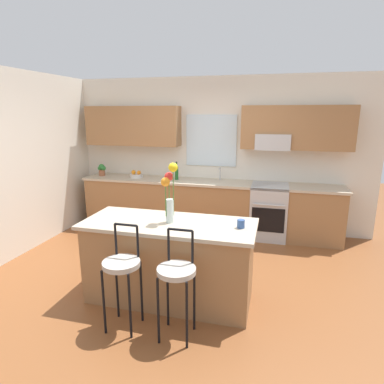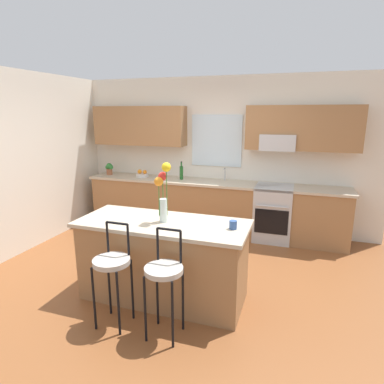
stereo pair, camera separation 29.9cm
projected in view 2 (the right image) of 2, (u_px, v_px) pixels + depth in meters
ground_plane at (177, 274)px, 4.29m from camera, size 14.00×14.00×0.00m
wall_left at (30, 161)px, 5.03m from camera, size 0.12×4.60×2.70m
back_wall_assembly at (217, 146)px, 5.75m from camera, size 5.60×0.50×2.70m
counter_run at (211, 207)px, 5.75m from camera, size 4.56×0.64×0.92m
sink_faucet at (225, 173)px, 5.68m from camera, size 0.02×0.13×0.23m
oven_range at (273, 213)px, 5.40m from camera, size 0.60×0.64×0.92m
kitchen_island at (163, 260)px, 3.67m from camera, size 1.90×0.79×0.92m
bar_stool_near at (112, 266)px, 3.15m from camera, size 0.36×0.36×1.04m
bar_stool_middle at (164, 274)px, 2.98m from camera, size 0.36×0.36×1.04m
flower_vase at (163, 191)px, 3.48m from camera, size 0.17×0.17×0.66m
mug_ceramic at (233, 225)px, 3.33m from camera, size 0.08×0.08×0.09m
fruit_bowl_oranges at (142, 174)px, 6.04m from camera, size 0.24×0.24×0.13m
bottle_olive_oil at (181, 172)px, 5.78m from camera, size 0.06×0.06×0.32m
potted_plant_small at (109, 168)px, 6.24m from camera, size 0.17×0.11×0.22m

